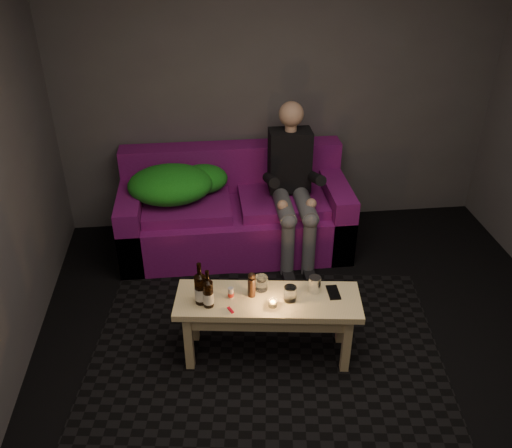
{
  "coord_description": "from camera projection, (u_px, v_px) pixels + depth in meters",
  "views": [
    {
      "loc": [
        -0.73,
        -2.44,
        2.77
      ],
      "look_at": [
        -0.33,
        1.21,
        0.56
      ],
      "focal_mm": 38.0,
      "sensor_mm": 36.0,
      "label": 1
    }
  ],
  "objects": [
    {
      "name": "floor",
      "position": [
        325.0,
        387.0,
        3.58
      ],
      "size": [
        4.5,
        4.5,
        0.0
      ],
      "primitive_type": "plane",
      "color": "black",
      "rests_on": "ground"
    },
    {
      "name": "room",
      "position": [
        326.0,
        126.0,
        3.13
      ],
      "size": [
        4.5,
        4.5,
        4.5
      ],
      "color": "silver",
      "rests_on": "ground"
    },
    {
      "name": "rug",
      "position": [
        266.0,
        348.0,
        3.88
      ],
      "size": [
        2.67,
        2.09,
        0.01
      ],
      "primitive_type": "cube",
      "rotation": [
        0.0,
        0.0,
        -0.13
      ],
      "color": "black",
      "rests_on": "floor"
    },
    {
      "name": "sofa",
      "position": [
        235.0,
        213.0,
        4.92
      ],
      "size": [
        2.01,
        0.9,
        0.86
      ],
      "color": "#720F61",
      "rests_on": "floor"
    },
    {
      "name": "green_blanket",
      "position": [
        176.0,
        183.0,
        4.69
      ],
      "size": [
        0.88,
        0.6,
        0.3
      ],
      "color": "#198418",
      "rests_on": "sofa"
    },
    {
      "name": "person",
      "position": [
        292.0,
        181.0,
        4.63
      ],
      "size": [
        0.36,
        0.83,
        1.34
      ],
      "color": "black",
      "rests_on": "sofa"
    },
    {
      "name": "coffee_table",
      "position": [
        268.0,
        309.0,
        3.62
      ],
      "size": [
        1.27,
        0.55,
        0.5
      ],
      "rotation": [
        0.0,
        0.0,
        -0.13
      ],
      "color": "#E8D788",
      "rests_on": "rug"
    },
    {
      "name": "beer_bottle_a",
      "position": [
        200.0,
        288.0,
        3.49
      ],
      "size": [
        0.08,
        0.08,
        0.31
      ],
      "color": "black",
      "rests_on": "coffee_table"
    },
    {
      "name": "beer_bottle_b",
      "position": [
        208.0,
        293.0,
        3.46
      ],
      "size": [
        0.07,
        0.07,
        0.28
      ],
      "color": "black",
      "rests_on": "coffee_table"
    },
    {
      "name": "salt_shaker",
      "position": [
        231.0,
        293.0,
        3.56
      ],
      "size": [
        0.04,
        0.04,
        0.08
      ],
      "primitive_type": "cylinder",
      "rotation": [
        0.0,
        0.0,
        -0.03
      ],
      "color": "silver",
      "rests_on": "coffee_table"
    },
    {
      "name": "pepper_mill",
      "position": [
        252.0,
        287.0,
        3.57
      ],
      "size": [
        0.06,
        0.06,
        0.14
      ],
      "primitive_type": "cylinder",
      "rotation": [
        0.0,
        0.0,
        0.26
      ],
      "color": "black",
      "rests_on": "coffee_table"
    },
    {
      "name": "tumbler_back",
      "position": [
        261.0,
        283.0,
        3.64
      ],
      "size": [
        0.1,
        0.1,
        0.1
      ],
      "primitive_type": "cylinder",
      "rotation": [
        0.0,
        0.0,
        0.2
      ],
      "color": "white",
      "rests_on": "coffee_table"
    },
    {
      "name": "tealight",
      "position": [
        273.0,
        303.0,
        3.5
      ],
      "size": [
        0.06,
        0.06,
        0.04
      ],
      "color": "white",
      "rests_on": "coffee_table"
    },
    {
      "name": "tumbler_front",
      "position": [
        290.0,
        294.0,
        3.54
      ],
      "size": [
        0.1,
        0.1,
        0.1
      ],
      "primitive_type": "cylinder",
      "rotation": [
        0.0,
        0.0,
        0.2
      ],
      "color": "white",
      "rests_on": "coffee_table"
    },
    {
      "name": "steel_cup",
      "position": [
        315.0,
        284.0,
        3.62
      ],
      "size": [
        0.08,
        0.08,
        0.11
      ],
      "primitive_type": "cylinder",
      "rotation": [
        0.0,
        0.0,
        -0.01
      ],
      "color": "silver",
      "rests_on": "coffee_table"
    },
    {
      "name": "smartphone",
      "position": [
        333.0,
        292.0,
        3.63
      ],
      "size": [
        0.08,
        0.15,
        0.01
      ],
      "primitive_type": "cube",
      "rotation": [
        0.0,
        0.0,
        -0.02
      ],
      "color": "black",
      "rests_on": "coffee_table"
    },
    {
      "name": "red_lighter",
      "position": [
        231.0,
        310.0,
        3.47
      ],
      "size": [
        0.04,
        0.07,
        0.01
      ],
      "primitive_type": "cube",
      "rotation": [
        0.0,
        0.0,
        0.42
      ],
      "color": "red",
      "rests_on": "coffee_table"
    }
  ]
}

